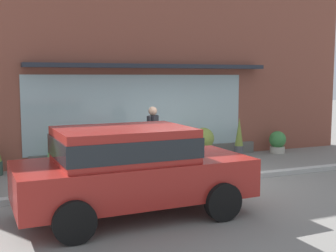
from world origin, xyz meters
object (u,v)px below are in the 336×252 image
object	(u,v)px
pedestrian_with_handbag	(153,134)
potted_plant_low_front	(53,148)
potted_plant_window_left	(239,138)
potted_plant_window_right	(278,142)
parked_car_red	(130,166)
fire_hydrant	(126,160)
potted_plant_by_entrance	(203,141)

from	to	relation	value
pedestrian_with_handbag	potted_plant_low_front	world-z (taller)	pedestrian_with_handbag
pedestrian_with_handbag	potted_plant_window_left	xyz separation A→B (m)	(3.23, 0.93, -0.42)
pedestrian_with_handbag	potted_plant_window_right	world-z (taller)	pedestrian_with_handbag
parked_car_red	potted_plant_window_left	distance (m)	6.54
potted_plant_window_left	potted_plant_low_front	size ratio (longest dim) A/B	0.98
potted_plant_window_left	potted_plant_low_front	xyz separation A→B (m)	(-5.66, 0.20, 0.02)
fire_hydrant	potted_plant_low_front	world-z (taller)	potted_plant_low_front
potted_plant_by_entrance	potted_plant_low_front	bearing A→B (deg)	176.36
potted_plant_low_front	potted_plant_by_entrance	xyz separation A→B (m)	(4.36, -0.28, -0.03)
fire_hydrant	potted_plant_window_right	xyz separation A→B (m)	(5.65, 1.41, -0.08)
parked_car_red	potted_plant_low_front	xyz separation A→B (m)	(-0.70, 4.45, -0.31)
pedestrian_with_handbag	fire_hydrant	bearing A→B (deg)	159.00
potted_plant_window_left	potted_plant_by_entrance	size ratio (longest dim) A/B	1.24
potted_plant_window_left	parked_car_red	bearing A→B (deg)	-139.40
fire_hydrant	parked_car_red	size ratio (longest dim) A/B	0.21
fire_hydrant	potted_plant_by_entrance	size ratio (longest dim) A/B	0.89
parked_car_red	potted_plant_window_right	distance (m)	7.83
potted_plant_by_entrance	parked_car_red	bearing A→B (deg)	-131.26
pedestrian_with_handbag	parked_car_red	xyz separation A→B (m)	(-1.72, -3.31, -0.09)
pedestrian_with_handbag	potted_plant_by_entrance	world-z (taller)	pedestrian_with_handbag
potted_plant_by_entrance	fire_hydrant	bearing A→B (deg)	-156.16
parked_car_red	potted_plant_low_front	distance (m)	4.51
potted_plant_window_right	parked_car_red	bearing A→B (deg)	-146.26
fire_hydrant	potted_plant_by_entrance	bearing A→B (deg)	23.84
potted_plant_by_entrance	potted_plant_window_right	distance (m)	2.85
fire_hydrant	potted_plant_window_left	world-z (taller)	potted_plant_window_left
potted_plant_by_entrance	potted_plant_window_right	size ratio (longest dim) A/B	1.37
fire_hydrant	pedestrian_with_handbag	distance (m)	1.12
potted_plant_window_right	potted_plant_by_entrance	bearing A→B (deg)	-176.59
potted_plant_low_front	potted_plant_window_left	bearing A→B (deg)	-2.00
fire_hydrant	potted_plant_window_right	size ratio (longest dim) A/B	1.22
pedestrian_with_handbag	potted_plant_window_right	size ratio (longest dim) A/B	2.38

